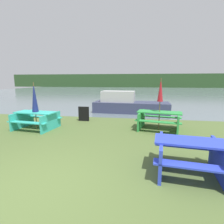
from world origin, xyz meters
The scene contains 10 objects.
ground_plane centered at (0.00, 0.00, 0.00)m, with size 60.00×60.00×0.00m, color #516633.
water centered at (0.00, 31.80, 0.00)m, with size 60.00×50.00×0.00m.
far_treeline centered at (0.00, 51.80, 2.00)m, with size 80.00×1.60×4.00m.
picnic_table_blue centered at (3.14, 1.18, 0.46)m, with size 1.65×1.55×0.78m.
picnic_table_teal centered at (-2.41, 4.06, 0.45)m, with size 1.88×1.56×0.75m.
picnic_table_green centered at (2.85, 4.76, 0.48)m, with size 2.04×1.71×0.78m.
umbrella_crimson centered at (2.85, 4.76, 1.67)m, with size 0.23×0.23×2.18m.
umbrella_navy centered at (-2.41, 4.06, 1.37)m, with size 0.27×0.27×2.01m.
boat centered at (1.26, 8.74, 0.51)m, with size 4.94×1.88×1.39m.
signboard centered at (-0.84, 5.81, 0.38)m, with size 0.55×0.08×0.75m.
Camera 1 is at (2.02, -2.72, 2.08)m, focal length 28.00 mm.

